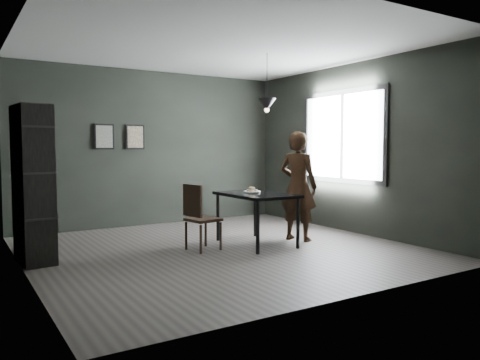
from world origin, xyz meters
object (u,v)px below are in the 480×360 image
cafe_table (256,199)px  shelf_unit (33,185)px  wood_chair (198,213)px  pendant_lamp (267,104)px  white_plate (252,192)px  woman (298,186)px

cafe_table → shelf_unit: size_ratio=0.62×
wood_chair → pendant_lamp: 1.92m
wood_chair → shelf_unit: 2.11m
cafe_table → white_plate: size_ratio=5.22×
white_plate → shelf_unit: 2.96m
white_plate → shelf_unit: shelf_unit is taller
white_plate → wood_chair: bearing=-175.6°
cafe_table → pendant_lamp: pendant_lamp is taller
wood_chair → cafe_table: bearing=-13.3°
woman → pendant_lamp: size_ratio=1.92×
woman → shelf_unit: 3.68m
cafe_table → wood_chair: wood_chair is taller
wood_chair → pendant_lamp: size_ratio=1.06×
cafe_table → woman: 0.73m
pendant_lamp → woman: bearing=-21.2°
white_plate → pendant_lamp: (0.24, -0.03, 1.29)m
white_plate → woman: 0.74m
white_plate → woman: bearing=-16.8°
white_plate → wood_chair: wood_chair is taller
woman → wood_chair: (-1.62, 0.14, -0.31)m
white_plate → woman: size_ratio=0.14×
white_plate → wood_chair: (-0.92, -0.07, -0.23)m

